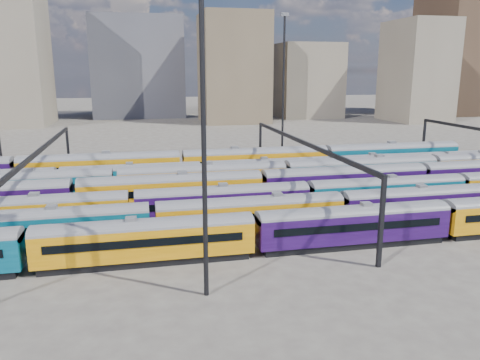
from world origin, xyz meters
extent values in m
plane|color=#443E39|center=(0.00, 0.00, 0.00)|extent=(500.00, 500.00, 0.00)
cube|color=black|center=(-9.19, -15.00, 0.32)|extent=(17.63, 2.29, 0.65)
cube|color=#B47007|center=(-9.19, -15.00, 2.00)|extent=(18.56, 2.69, 2.69)
cylinder|color=#4C4C51|center=(-9.19, -15.00, 3.34)|extent=(18.56, 2.69, 2.69)
cube|color=black|center=(-9.19, -16.37, 2.32)|extent=(16.33, 0.06, 0.70)
cube|color=black|center=(-9.19, -13.63, 2.32)|extent=(16.33, 0.06, 0.70)
cube|color=slate|center=(-9.19, -15.00, 4.06)|extent=(0.93, 0.84, 0.32)
cube|color=black|center=(9.98, -15.00, 0.32)|extent=(17.63, 2.29, 0.65)
cube|color=#1B0737|center=(9.98, -15.00, 2.00)|extent=(18.56, 2.69, 2.69)
cylinder|color=#4C4C51|center=(9.98, -15.00, 3.34)|extent=(18.56, 2.69, 2.69)
cube|color=black|center=(9.98, -16.37, 2.32)|extent=(16.33, 0.06, 0.70)
cube|color=black|center=(9.98, -13.63, 2.32)|extent=(16.33, 0.06, 0.70)
cube|color=slate|center=(9.98, -15.00, 4.06)|extent=(0.93, 0.84, 0.32)
cube|color=black|center=(-18.18, -10.00, 0.33)|extent=(17.87, 2.32, 0.66)
cube|color=#053D51|center=(-18.18, -10.00, 2.02)|extent=(18.81, 2.73, 2.73)
cylinder|color=#4C4C51|center=(-18.18, -10.00, 3.39)|extent=(18.81, 2.73, 2.73)
cube|color=black|center=(-18.18, -11.38, 2.35)|extent=(16.55, 0.06, 0.71)
cube|color=black|center=(-18.18, -8.62, 2.35)|extent=(16.55, 0.06, 0.71)
cube|color=slate|center=(-18.18, -10.00, 4.11)|extent=(0.94, 0.85, 0.33)
cube|color=black|center=(1.23, -10.00, 0.33)|extent=(17.87, 2.32, 0.66)
cube|color=#B47007|center=(1.23, -10.00, 2.02)|extent=(18.81, 2.73, 2.73)
cylinder|color=#4C4C51|center=(1.23, -10.00, 3.39)|extent=(18.81, 2.73, 2.73)
cube|color=black|center=(1.23, -11.38, 2.35)|extent=(16.55, 0.06, 0.71)
cube|color=black|center=(1.23, -8.62, 2.35)|extent=(16.55, 0.06, 0.71)
cube|color=slate|center=(1.23, -10.00, 4.11)|extent=(0.94, 0.85, 0.33)
cube|color=black|center=(20.64, -10.00, 0.33)|extent=(17.87, 2.32, 0.66)
cube|color=#1B0737|center=(20.64, -10.00, 2.02)|extent=(18.81, 2.73, 2.73)
cylinder|color=#4C4C51|center=(20.64, -10.00, 3.39)|extent=(18.81, 2.73, 2.73)
cube|color=black|center=(20.64, -11.38, 2.35)|extent=(16.55, 0.06, 0.71)
cube|color=black|center=(20.64, -8.62, 2.35)|extent=(16.55, 0.06, 0.71)
cube|color=slate|center=(20.64, -10.00, 4.11)|extent=(0.94, 0.85, 0.33)
cube|color=black|center=(-20.29, -5.00, 0.33)|extent=(18.06, 2.34, 0.67)
cube|color=#B47007|center=(-20.29, -5.00, 2.04)|extent=(19.01, 2.76, 2.76)
cylinder|color=#4C4C51|center=(-20.29, -5.00, 3.42)|extent=(19.01, 2.76, 2.76)
cube|color=black|center=(-20.29, -6.40, 2.37)|extent=(16.73, 0.06, 0.71)
cube|color=black|center=(-20.29, -3.60, 2.37)|extent=(16.73, 0.06, 0.71)
cube|color=slate|center=(-20.29, -5.00, 4.16)|extent=(0.95, 0.86, 0.33)
cube|color=black|center=(-0.68, -5.00, 0.33)|extent=(18.06, 2.34, 0.67)
cube|color=#1B0737|center=(-0.68, -5.00, 2.04)|extent=(19.01, 2.76, 2.76)
cylinder|color=#4C4C51|center=(-0.68, -5.00, 3.42)|extent=(19.01, 2.76, 2.76)
cube|color=black|center=(-0.68, -6.40, 2.37)|extent=(16.73, 0.06, 0.71)
cube|color=black|center=(-0.68, -3.60, 2.37)|extent=(16.73, 0.06, 0.71)
cube|color=slate|center=(-0.68, -5.00, 4.16)|extent=(0.95, 0.86, 0.33)
cube|color=black|center=(18.92, -5.00, 0.33)|extent=(18.06, 2.34, 0.67)
cube|color=#053D51|center=(18.92, -5.00, 2.04)|extent=(19.01, 2.76, 2.76)
cylinder|color=#4C4C51|center=(18.92, -5.00, 3.42)|extent=(19.01, 2.76, 2.76)
cube|color=black|center=(18.92, -6.40, 2.37)|extent=(16.73, 0.06, 0.71)
cube|color=black|center=(18.92, -3.60, 2.37)|extent=(16.73, 0.06, 0.71)
cube|color=slate|center=(18.92, -5.00, 4.16)|extent=(0.95, 0.86, 0.33)
cube|color=black|center=(-5.92, 0.00, 0.37)|extent=(20.10, 2.61, 0.74)
cube|color=#B47007|center=(-5.92, 0.00, 2.27)|extent=(21.16, 3.07, 3.07)
cylinder|color=#4C4C51|center=(-5.92, 0.00, 3.81)|extent=(21.16, 3.07, 3.07)
cube|color=black|center=(-5.92, -1.55, 2.64)|extent=(18.62, 0.06, 0.79)
cube|color=black|center=(-5.92, 1.55, 2.64)|extent=(18.62, 0.06, 0.79)
cube|color=slate|center=(-5.92, 0.00, 4.63)|extent=(1.06, 0.95, 0.37)
cube|color=black|center=(15.84, 0.00, 0.37)|extent=(20.10, 2.61, 0.74)
cube|color=#1B0737|center=(15.84, 0.00, 2.27)|extent=(21.16, 3.07, 3.07)
cylinder|color=#4C4C51|center=(15.84, 0.00, 3.81)|extent=(21.16, 3.07, 3.07)
cube|color=black|center=(15.84, -1.55, 2.64)|extent=(18.62, 0.06, 0.79)
cube|color=black|center=(15.84, 1.55, 2.64)|extent=(18.62, 0.06, 0.79)
cube|color=slate|center=(15.84, 0.00, 4.63)|extent=(1.06, 0.95, 0.37)
cube|color=black|center=(-23.59, 5.00, 0.38)|extent=(20.41, 2.65, 0.75)
cube|color=#053D51|center=(-23.59, 5.00, 2.31)|extent=(21.48, 3.11, 3.11)
cylinder|color=#4C4C51|center=(-23.59, 5.00, 3.87)|extent=(21.48, 3.11, 3.11)
cube|color=black|center=(-23.59, 3.42, 2.68)|extent=(18.90, 0.06, 0.81)
cube|color=black|center=(-23.59, 6.58, 2.68)|extent=(18.90, 0.06, 0.81)
cube|color=slate|center=(-23.59, 5.00, 4.70)|extent=(1.07, 0.97, 0.38)
cube|color=black|center=(-1.51, 5.00, 0.38)|extent=(20.41, 2.65, 0.75)
cube|color=#B47007|center=(-1.51, 5.00, 2.31)|extent=(21.48, 3.11, 3.11)
cylinder|color=#4C4C51|center=(-1.51, 5.00, 3.87)|extent=(21.48, 3.11, 3.11)
cube|color=black|center=(-1.51, 3.42, 2.68)|extent=(18.90, 0.06, 0.81)
cube|color=black|center=(-1.51, 6.58, 2.68)|extent=(18.90, 0.06, 0.81)
cube|color=slate|center=(-1.51, 5.00, 4.70)|extent=(1.07, 0.97, 0.38)
cube|color=black|center=(20.57, 5.00, 0.38)|extent=(20.41, 2.65, 0.75)
cube|color=#053D51|center=(20.57, 5.00, 2.31)|extent=(21.48, 3.11, 3.11)
cylinder|color=#4C4C51|center=(20.57, 5.00, 3.87)|extent=(21.48, 3.11, 3.11)
cube|color=black|center=(20.57, 3.42, 2.68)|extent=(18.90, 0.06, 0.81)
cube|color=black|center=(20.57, 6.58, 2.68)|extent=(18.90, 0.06, 0.81)
cube|color=slate|center=(20.57, 5.00, 4.70)|extent=(1.07, 0.97, 0.38)
cube|color=black|center=(-10.57, 10.00, 0.32)|extent=(17.56, 2.28, 0.65)
cube|color=#053D51|center=(-10.57, 10.00, 1.99)|extent=(18.49, 2.68, 2.68)
cylinder|color=#4C4C51|center=(-10.57, 10.00, 3.33)|extent=(18.49, 2.68, 2.68)
cube|color=black|center=(-10.57, 8.64, 2.31)|extent=(16.27, 0.06, 0.69)
cube|color=black|center=(-10.57, 11.36, 2.31)|extent=(16.27, 0.06, 0.69)
cube|color=slate|center=(-10.57, 10.00, 4.04)|extent=(0.92, 0.83, 0.32)
cube|color=black|center=(8.51, 10.00, 0.32)|extent=(17.56, 2.28, 0.65)
cube|color=#B47007|center=(8.51, 10.00, 1.99)|extent=(18.49, 2.68, 2.68)
cylinder|color=#4C4C51|center=(8.51, 10.00, 3.33)|extent=(18.49, 2.68, 2.68)
cube|color=black|center=(8.51, 8.64, 2.31)|extent=(16.27, 0.06, 0.69)
cube|color=black|center=(8.51, 11.36, 2.31)|extent=(16.27, 0.06, 0.69)
cube|color=slate|center=(8.51, 10.00, 4.04)|extent=(0.92, 0.83, 0.32)
cube|color=black|center=(27.60, 10.00, 0.32)|extent=(17.56, 2.28, 0.65)
cube|color=#1B0737|center=(27.60, 10.00, 1.99)|extent=(18.49, 2.68, 2.68)
cylinder|color=#4C4C51|center=(27.60, 10.00, 3.33)|extent=(18.49, 2.68, 2.68)
cube|color=black|center=(27.60, 8.64, 2.31)|extent=(16.27, 0.06, 0.69)
cube|color=black|center=(27.60, 11.36, 2.31)|extent=(16.27, 0.06, 0.69)
cube|color=slate|center=(27.60, 10.00, 4.04)|extent=(0.92, 0.83, 0.32)
cube|color=black|center=(-14.97, 15.00, 0.39)|extent=(21.25, 2.76, 0.78)
cube|color=#B47007|center=(-14.97, 15.00, 2.40)|extent=(22.37, 3.24, 3.24)
cylinder|color=#4C4C51|center=(-14.97, 15.00, 4.03)|extent=(22.37, 3.24, 3.24)
cube|color=black|center=(-14.97, 13.36, 2.79)|extent=(19.69, 0.06, 0.84)
cube|color=black|center=(-14.97, 16.64, 2.79)|extent=(19.69, 0.06, 0.84)
cube|color=slate|center=(-14.97, 15.00, 4.89)|extent=(1.12, 1.01, 0.39)
cube|color=black|center=(8.00, 15.00, 0.39)|extent=(21.25, 2.76, 0.78)
cube|color=#B47007|center=(8.00, 15.00, 2.40)|extent=(22.37, 3.24, 3.24)
cylinder|color=#4C4C51|center=(8.00, 15.00, 4.03)|extent=(22.37, 3.24, 3.24)
cube|color=black|center=(8.00, 13.36, 2.79)|extent=(19.69, 0.06, 0.84)
cube|color=black|center=(8.00, 16.64, 2.79)|extent=(19.69, 0.06, 0.84)
cube|color=slate|center=(8.00, 15.00, 4.89)|extent=(1.12, 1.01, 0.39)
cube|color=black|center=(30.97, 15.00, 0.39)|extent=(21.25, 2.76, 0.78)
cube|color=#053D51|center=(30.97, 15.00, 2.40)|extent=(22.37, 3.24, 3.24)
cylinder|color=#4C4C51|center=(30.97, 15.00, 4.03)|extent=(22.37, 3.24, 3.24)
cube|color=black|center=(30.97, 13.36, 2.79)|extent=(19.69, 0.06, 0.84)
cube|color=black|center=(30.97, 16.64, 2.79)|extent=(19.69, 0.06, 0.84)
cube|color=slate|center=(30.97, 15.00, 4.89)|extent=(1.12, 1.01, 0.39)
cube|color=black|center=(-20.00, 20.00, 4.00)|extent=(0.35, 0.35, 8.00)
cube|color=black|center=(-20.00, 0.00, 7.80)|extent=(0.30, 40.00, 0.45)
cube|color=black|center=(10.00, -20.00, 4.00)|extent=(0.35, 0.35, 8.00)
cube|color=black|center=(10.00, 20.00, 4.00)|extent=(0.35, 0.35, 8.00)
cube|color=black|center=(10.00, 0.00, 7.80)|extent=(0.30, 40.00, 0.45)
cube|color=black|center=(40.00, 20.00, 4.00)|extent=(0.35, 0.35, 8.00)
cylinder|color=black|center=(-5.00, -22.00, 12.50)|extent=(0.36, 0.36, 25.00)
cylinder|color=black|center=(15.00, 24.00, 12.50)|extent=(0.36, 0.36, 25.00)
cube|color=slate|center=(15.00, 24.00, 25.30)|extent=(1.40, 0.50, 0.60)
cube|color=#38383F|center=(-8.81, 123.01, 17.41)|extent=(31.45, 23.82, 34.83)
cube|color=brown|center=(20.99, 97.07, 16.99)|extent=(20.53, 21.40, 33.97)
cube|color=#665B4C|center=(50.05, 108.48, 12.82)|extent=(21.40, 20.66, 25.64)
cube|color=#665B4C|center=(80.21, 87.38, 16.07)|extent=(16.30, 22.06, 32.15)
cube|color=#332319|center=(108.76, 108.14, 24.11)|extent=(20.77, 27.95, 48.23)
camera|label=1|loc=(-9.27, -53.69, 16.23)|focal=35.00mm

